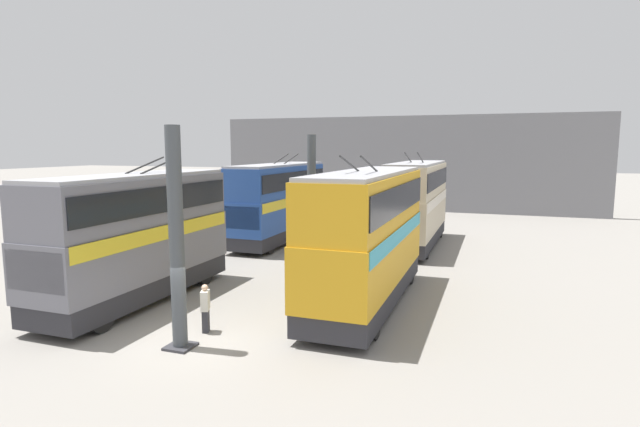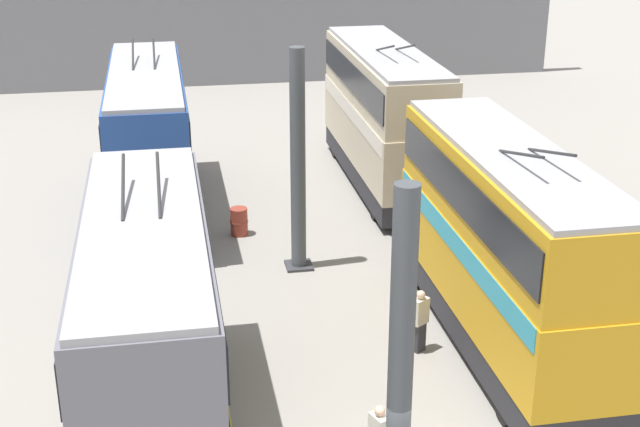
# 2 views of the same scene
# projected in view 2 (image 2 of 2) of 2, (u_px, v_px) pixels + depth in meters

# --- Properties ---
(depot_back_wall) EXTENTS (0.50, 36.00, 8.88)m
(depot_back_wall) POSITION_uv_depth(u_px,v_px,m) (227.00, 1.00, 46.85)
(depot_back_wall) COLOR slate
(depot_back_wall) RESTS_ON ground_plane
(support_column_near) EXTENTS (0.79, 0.79, 6.58)m
(support_column_near) POSITION_uv_depth(u_px,v_px,m) (400.00, 373.00, 15.15)
(support_column_near) COLOR #42474C
(support_column_near) RESTS_ON ground_plane
(support_column_far) EXTENTS (0.79, 0.79, 6.58)m
(support_column_far) POSITION_uv_depth(u_px,v_px,m) (298.00, 166.00, 25.42)
(support_column_far) COLOR #42474C
(support_column_far) RESTS_ON ground_plane
(bus_left_near) EXTENTS (9.77, 2.54, 5.70)m
(bus_left_near) POSITION_uv_depth(u_px,v_px,m) (506.00, 237.00, 21.36)
(bus_left_near) COLOR black
(bus_left_near) RESTS_ON ground_plane
(bus_left_far) EXTENTS (9.92, 2.54, 5.69)m
(bus_left_far) POSITION_uv_depth(u_px,v_px,m) (384.00, 109.00, 32.36)
(bus_left_far) COLOR black
(bus_left_far) RESTS_ON ground_plane
(bus_right_near) EXTENTS (9.08, 2.54, 5.58)m
(bus_right_near) POSITION_uv_depth(u_px,v_px,m) (150.00, 320.00, 17.62)
(bus_right_near) COLOR black
(bus_right_near) RESTS_ON ground_plane
(bus_right_far) EXTENTS (10.12, 2.54, 5.55)m
(bus_right_far) POSITION_uv_depth(u_px,v_px,m) (149.00, 134.00, 29.74)
(bus_right_far) COLOR black
(bus_right_far) RESTS_ON ground_plane
(person_by_left_row) EXTENTS (0.43, 0.48, 1.65)m
(person_by_left_row) POSITION_uv_depth(u_px,v_px,m) (420.00, 319.00, 21.71)
(person_by_left_row) COLOR #2D2D33
(person_by_left_row) RESTS_ON ground_plane
(oil_drum) EXTENTS (0.58, 0.58, 0.91)m
(oil_drum) POSITION_uv_depth(u_px,v_px,m) (239.00, 222.00, 28.72)
(oil_drum) COLOR #933828
(oil_drum) RESTS_ON ground_plane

